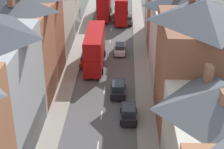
# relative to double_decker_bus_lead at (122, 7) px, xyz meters

# --- Properties ---
(pavement_left) EXTENTS (2.20, 104.00, 0.14)m
(pavement_left) POSITION_rel_double_decker_bus_lead_xyz_m (-6.89, -21.90, -2.75)
(pavement_left) COLOR gray
(pavement_left) RESTS_ON ground
(pavement_right) EXTENTS (2.20, 104.00, 0.14)m
(pavement_right) POSITION_rel_double_decker_bus_lead_xyz_m (3.31, -21.90, -2.75)
(pavement_right) COLOR gray
(pavement_right) RESTS_ON ground
(centre_line_dashes) EXTENTS (0.14, 97.80, 0.01)m
(centre_line_dashes) POSITION_rel_double_decker_bus_lead_xyz_m (-1.79, -23.90, -2.81)
(centre_line_dashes) COLOR silver
(centre_line_dashes) RESTS_ON ground
(terrace_row_left) EXTENTS (8.00, 71.36, 14.24)m
(terrace_row_left) POSITION_rel_double_decker_bus_lead_xyz_m (-11.98, -37.32, 3.63)
(terrace_row_left) COLOR brown
(terrace_row_left) RESTS_ON ground
(terrace_row_right) EXTENTS (8.00, 67.62, 14.22)m
(terrace_row_right) POSITION_rel_double_decker_bus_lead_xyz_m (8.39, -36.98, 3.36)
(terrace_row_right) COLOR #A36042
(terrace_row_right) RESTS_ON ground
(double_decker_bus_lead) EXTENTS (2.74, 10.80, 5.30)m
(double_decker_bus_lead) POSITION_rel_double_decker_bus_lead_xyz_m (0.00, 0.00, 0.00)
(double_decker_bus_lead) COLOR #B70F0F
(double_decker_bus_lead) RESTS_ON ground
(double_decker_bus_mid_street) EXTENTS (2.74, 10.80, 5.30)m
(double_decker_bus_mid_street) POSITION_rel_double_decker_bus_lead_xyz_m (-3.60, -22.04, 0.00)
(double_decker_bus_mid_street) COLOR #B70F0F
(double_decker_bus_mid_street) RESTS_ON ground
(double_decker_bus_far_approaching) EXTENTS (2.74, 10.80, 5.30)m
(double_decker_bus_far_approaching) POSITION_rel_double_decker_bus_lead_xyz_m (-3.60, 2.26, 0.00)
(double_decker_bus_far_approaching) COLOR #B70F0F
(double_decker_bus_far_approaching) RESTS_ON ground
(car_near_blue) EXTENTS (1.90, 4.32, 1.62)m
(car_near_blue) POSITION_rel_double_decker_bus_lead_xyz_m (0.01, -17.26, -2.00)
(car_near_blue) COLOR silver
(car_near_blue) RESTS_ON ground
(car_parked_right_a) EXTENTS (1.90, 4.18, 1.59)m
(car_parked_right_a) POSITION_rel_double_decker_bus_lead_xyz_m (-4.89, -21.71, -2.01)
(car_parked_right_a) COLOR maroon
(car_parked_right_a) RESTS_ON ground
(car_mid_black) EXTENTS (1.90, 3.91, 1.69)m
(car_mid_black) POSITION_rel_double_decker_bus_lead_xyz_m (1.31, -2.13, -1.97)
(car_mid_black) COLOR #4C515B
(car_mid_black) RESTS_ON ground
(car_parked_left_b) EXTENTS (1.90, 4.10, 1.69)m
(car_parked_left_b) POSITION_rel_double_decker_bus_lead_xyz_m (1.31, -36.65, -1.97)
(car_parked_left_b) COLOR black
(car_parked_left_b) RESTS_ON ground
(car_mid_white) EXTENTS (1.90, 4.51, 1.70)m
(car_mid_white) POSITION_rel_double_decker_bus_lead_xyz_m (0.01, -30.86, -1.96)
(car_mid_white) COLOR black
(car_mid_white) RESTS_ON ground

